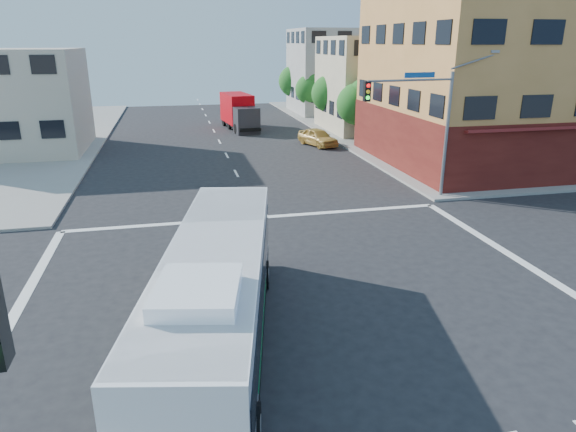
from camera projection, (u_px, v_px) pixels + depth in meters
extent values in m
plane|color=black|center=(306.00, 306.00, 17.37)|extent=(120.00, 120.00, 0.00)
cube|color=gray|center=(532.00, 122.00, 56.92)|extent=(50.00, 50.00, 0.15)
cube|color=#CC8B49|center=(515.00, 64.00, 36.34)|extent=(18.00, 15.00, 14.00)
cube|color=maroon|center=(505.00, 134.00, 37.95)|extent=(18.09, 15.08, 4.00)
cube|color=#C1B693|center=(387.00, 84.00, 50.84)|extent=(12.00, 10.00, 9.00)
cube|color=#9E9E99|center=(342.00, 71.00, 63.62)|extent=(12.00, 10.00, 10.00)
cube|color=#BDB19C|center=(2.00, 102.00, 40.28)|extent=(12.00, 10.00, 8.00)
cylinder|color=slate|center=(446.00, 137.00, 28.45)|extent=(0.18, 0.18, 7.00)
cylinder|color=slate|center=(411.00, 80.00, 26.71)|extent=(5.01, 0.62, 0.12)
cube|color=black|center=(367.00, 91.00, 26.12)|extent=(0.32, 0.30, 1.00)
sphere|color=#FF0C0C|center=(368.00, 86.00, 25.87)|extent=(0.20, 0.20, 0.20)
sphere|color=yellow|center=(368.00, 92.00, 25.96)|extent=(0.20, 0.20, 0.20)
sphere|color=#19FF33|center=(368.00, 98.00, 26.06)|extent=(0.20, 0.20, 0.20)
cube|color=#154B92|center=(420.00, 75.00, 26.77)|extent=(1.80, 0.22, 0.28)
cube|color=gray|center=(494.00, 51.00, 27.75)|extent=(0.50, 0.22, 0.14)
cylinder|color=#3B2815|center=(356.00, 132.00, 45.37)|extent=(0.28, 0.28, 1.92)
sphere|color=#1A5E1E|center=(357.00, 104.00, 44.59)|extent=(3.60, 3.60, 3.60)
sphere|color=#1A5E1E|center=(363.00, 94.00, 44.11)|extent=(2.52, 2.52, 2.52)
cylinder|color=#3B2815|center=(329.00, 119.00, 52.75)|extent=(0.28, 0.28, 1.99)
sphere|color=#1A5E1E|center=(330.00, 94.00, 51.93)|extent=(3.80, 3.80, 3.80)
sphere|color=#1A5E1E|center=(335.00, 84.00, 51.43)|extent=(2.66, 2.66, 2.66)
cylinder|color=#3B2815|center=(309.00, 110.00, 60.15)|extent=(0.28, 0.28, 1.89)
sphere|color=#1A5E1E|center=(310.00, 90.00, 59.41)|extent=(3.40, 3.40, 3.40)
sphere|color=#1A5E1E|center=(314.00, 82.00, 58.94)|extent=(2.38, 2.38, 2.38)
cylinder|color=#3B2815|center=(294.00, 102.00, 67.52)|extent=(0.28, 0.28, 2.03)
sphere|color=#1A5E1E|center=(294.00, 81.00, 66.68)|extent=(4.00, 4.00, 4.00)
sphere|color=#1A5E1E|center=(298.00, 73.00, 66.16)|extent=(2.80, 2.80, 2.80)
cube|color=black|center=(219.00, 331.00, 14.84)|extent=(4.99, 12.31, 0.45)
cube|color=white|center=(217.00, 293.00, 14.44)|extent=(4.97, 12.28, 2.85)
cube|color=black|center=(217.00, 288.00, 14.39)|extent=(4.95, 11.94, 1.25)
cube|color=black|center=(235.00, 221.00, 20.05)|extent=(2.31, 0.54, 1.35)
cube|color=#E5590C|center=(234.00, 196.00, 19.75)|extent=(1.88, 0.44, 0.28)
cube|color=white|center=(215.00, 249.00, 14.00)|extent=(4.87, 12.04, 0.12)
cube|color=white|center=(198.00, 291.00, 11.08)|extent=(2.20, 2.52, 0.36)
cube|color=#09692E|center=(170.00, 326.00, 14.19)|extent=(1.15, 5.39, 0.28)
cube|color=#09692E|center=(263.00, 325.00, 14.22)|extent=(1.15, 5.39, 0.28)
cylinder|color=black|center=(198.00, 275.00, 18.47)|extent=(0.51, 1.08, 1.04)
cylinder|color=#99999E|center=(194.00, 275.00, 18.47)|extent=(0.15, 0.52, 0.52)
cylinder|color=black|center=(264.00, 275.00, 18.50)|extent=(0.51, 1.08, 1.04)
cylinder|color=#99999E|center=(268.00, 275.00, 18.50)|extent=(0.15, 0.52, 0.52)
cylinder|color=black|center=(144.00, 427.00, 11.19)|extent=(0.51, 1.08, 1.04)
cylinder|color=#99999E|center=(138.00, 427.00, 11.19)|extent=(0.15, 0.52, 0.52)
cylinder|color=black|center=(254.00, 426.00, 11.22)|extent=(0.51, 1.08, 1.04)
cylinder|color=#99999E|center=(260.00, 426.00, 11.22)|extent=(0.15, 0.52, 0.52)
cube|color=#26252A|center=(246.00, 121.00, 49.74)|extent=(2.46, 2.38, 2.51)
cube|color=black|center=(249.00, 118.00, 48.80)|extent=(2.02, 0.33, 0.96)
cube|color=#BB010A|center=(237.00, 108.00, 52.76)|extent=(2.96, 5.64, 2.89)
cube|color=black|center=(240.00, 124.00, 52.21)|extent=(3.06, 7.92, 0.29)
cylinder|color=black|center=(236.00, 129.00, 49.84)|extent=(0.39, 0.99, 0.96)
cylinder|color=black|center=(256.00, 128.00, 50.49)|extent=(0.39, 0.99, 0.96)
cylinder|color=black|center=(229.00, 125.00, 52.33)|extent=(0.39, 0.99, 0.96)
cylinder|color=black|center=(248.00, 124.00, 52.98)|extent=(0.39, 0.99, 0.96)
cylinder|color=black|center=(224.00, 121.00, 54.48)|extent=(0.39, 0.99, 0.96)
cylinder|color=black|center=(242.00, 120.00, 55.13)|extent=(0.39, 0.99, 0.96)
imported|color=gold|center=(318.00, 137.00, 44.02)|extent=(3.03, 4.67, 1.48)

